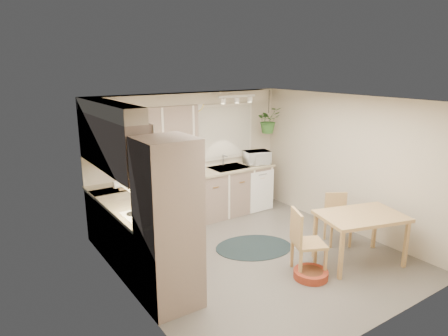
{
  "coord_description": "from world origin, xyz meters",
  "views": [
    {
      "loc": [
        -3.59,
        -4.39,
        2.89
      ],
      "look_at": [
        -0.26,
        0.55,
        1.34
      ],
      "focal_mm": 32.0,
      "sensor_mm": 36.0,
      "label": 1
    }
  ],
  "objects": [
    {
      "name": "ceiling",
      "position": [
        0.0,
        0.0,
        2.4
      ],
      "size": [
        4.2,
        4.2,
        0.0
      ],
      "primitive_type": "plane",
      "color": "white",
      "rests_on": "wall_back"
    },
    {
      "name": "window_blinds",
      "position": [
        0.7,
        2.07,
        1.6
      ],
      "size": [
        1.4,
        0.02,
        1.0
      ],
      "primitive_type": "cube",
      "color": "white",
      "rests_on": "wall_back"
    },
    {
      "name": "base_cab_back",
      "position": [
        -0.2,
        1.8,
        0.45
      ],
      "size": [
        3.6,
        0.6,
        0.9
      ],
      "primitive_type": "cube",
      "color": "gray",
      "rests_on": "floor"
    },
    {
      "name": "base_cab_left",
      "position": [
        -1.7,
        0.88,
        0.45
      ],
      "size": [
        0.6,
        1.85,
        0.9
      ],
      "primitive_type": "cube",
      "color": "gray",
      "rests_on": "floor"
    },
    {
      "name": "soffit_back",
      "position": [
        -0.2,
        1.95,
        2.3
      ],
      "size": [
        3.6,
        0.3,
        0.2
      ],
      "primitive_type": "cube",
      "color": "beige",
      "rests_on": "wall_back"
    },
    {
      "name": "braided_rug",
      "position": [
        0.15,
        0.28,
        0.01
      ],
      "size": [
        1.51,
        1.34,
        0.01
      ],
      "primitive_type": "ellipsoid",
      "rotation": [
        0.0,
        0.0,
        -0.37
      ],
      "color": "black",
      "rests_on": "floor"
    },
    {
      "name": "dining_table",
      "position": [
        1.14,
        -0.98,
        0.38
      ],
      "size": [
        1.39,
        1.11,
        0.76
      ],
      "primitive_type": "cube",
      "rotation": [
        0.0,
        0.0,
        -0.28
      ],
      "color": "tan",
      "rests_on": "floor"
    },
    {
      "name": "pet_bed",
      "position": [
        0.22,
        -0.92,
        0.06
      ],
      "size": [
        0.6,
        0.6,
        0.11
      ],
      "primitive_type": "cylinder",
      "rotation": [
        0.0,
        0.0,
        0.28
      ],
      "color": "#A43A20",
      "rests_on": "floor"
    },
    {
      "name": "microwave",
      "position": [
        1.32,
        1.7,
        1.11
      ],
      "size": [
        0.54,
        0.38,
        0.33
      ],
      "primitive_type": "imported",
      "rotation": [
        0.0,
        0.0,
        -0.22
      ],
      "color": "white",
      "rests_on": "counter_back"
    },
    {
      "name": "wall_oven_face",
      "position": [
        -1.35,
        -0.38,
        1.05
      ],
      "size": [
        0.02,
        0.56,
        0.58
      ],
      "primitive_type": "cube",
      "color": "white",
      "rests_on": "oven_stack"
    },
    {
      "name": "hanging_plant",
      "position": [
        1.59,
        1.7,
        1.75
      ],
      "size": [
        0.51,
        0.56,
        0.4
      ],
      "primitive_type": "imported",
      "rotation": [
        0.0,
        0.0,
        -0.09
      ],
      "color": "#326127",
      "rests_on": "ceiling"
    },
    {
      "name": "upper_cab_back",
      "position": [
        -1.0,
        1.93,
        1.83
      ],
      "size": [
        2.0,
        0.35,
        0.75
      ],
      "primitive_type": "cube",
      "color": "gray",
      "rests_on": "wall_back"
    },
    {
      "name": "wall_clock",
      "position": [
        0.15,
        2.07,
        2.18
      ],
      "size": [
        0.3,
        0.03,
        0.3
      ],
      "primitive_type": "cylinder",
      "rotation": [
        1.57,
        0.0,
        0.0
      ],
      "color": "#D7C04C",
      "rests_on": "wall_back"
    },
    {
      "name": "window_frame",
      "position": [
        0.7,
        2.08,
        1.6
      ],
      "size": [
        1.5,
        0.02,
        1.1
      ],
      "primitive_type": "cube",
      "color": "white",
      "rests_on": "wall_back"
    },
    {
      "name": "chair_back",
      "position": [
        1.4,
        -0.36,
        0.41
      ],
      "size": [
        0.53,
        0.53,
        0.83
      ],
      "primitive_type": "cube",
      "rotation": [
        0.0,
        0.0,
        2.62
      ],
      "color": "tan",
      "rests_on": "floor"
    },
    {
      "name": "knife_block",
      "position": [
        -0.25,
        1.85,
        1.06
      ],
      "size": [
        0.13,
        0.13,
        0.24
      ],
      "primitive_type": "cube",
      "rotation": [
        0.0,
        0.0,
        -0.23
      ],
      "color": "tan",
      "rests_on": "counter_back"
    },
    {
      "name": "dishwasher_front",
      "position": [
        1.3,
        1.49,
        0.42
      ],
      "size": [
        0.58,
        0.02,
        0.83
      ],
      "primitive_type": "cube",
      "color": "white",
      "rests_on": "base_cab_back"
    },
    {
      "name": "toaster",
      "position": [
        -0.8,
        1.82,
        1.02
      ],
      "size": [
        0.28,
        0.19,
        0.15
      ],
      "primitive_type": "cube",
      "rotation": [
        0.0,
        0.0,
        0.19
      ],
      "color": "#9A9CA1",
      "rests_on": "counter_back"
    },
    {
      "name": "sink",
      "position": [
        0.7,
        1.8,
        0.9
      ],
      "size": [
        0.7,
        0.48,
        0.1
      ],
      "primitive_type": "cube",
      "color": "#9A9CA1",
      "rests_on": "counter_back"
    },
    {
      "name": "counter_back",
      "position": [
        -0.2,
        1.79,
        0.92
      ],
      "size": [
        3.64,
        0.64,
        0.04
      ],
      "primitive_type": "cube",
      "color": "#BDAF8A",
      "rests_on": "base_cab_back"
    },
    {
      "name": "chair_left",
      "position": [
        0.3,
        -0.77,
        0.47
      ],
      "size": [
        0.59,
        0.59,
        0.94
      ],
      "primitive_type": "cube",
      "rotation": [
        0.0,
        0.0,
        -2.0
      ],
      "color": "tan",
      "rests_on": "floor"
    },
    {
      "name": "counter_left",
      "position": [
        -1.69,
        0.88,
        0.92
      ],
      "size": [
        0.64,
        1.89,
        0.04
      ],
      "primitive_type": "cube",
      "color": "#BDAF8A",
      "rests_on": "base_cab_left"
    },
    {
      "name": "cooktop",
      "position": [
        -1.68,
        0.3,
        0.94
      ],
      "size": [
        0.52,
        0.58,
        0.02
      ],
      "primitive_type": "cube",
      "color": "white",
      "rests_on": "counter_left"
    },
    {
      "name": "oven_stack",
      "position": [
        -1.68,
        -0.38,
        1.05
      ],
      "size": [
        0.65,
        0.65,
        2.1
      ],
      "primitive_type": "cube",
      "color": "gray",
      "rests_on": "floor"
    },
    {
      "name": "wall_left",
      "position": [
        -2.0,
        0.0,
        1.2
      ],
      "size": [
        0.04,
        4.2,
        2.4
      ],
      "primitive_type": "cube",
      "color": "beige",
      "rests_on": "floor"
    },
    {
      "name": "soap_bottle",
      "position": [
        0.21,
        1.95,
        0.98
      ],
      "size": [
        0.11,
        0.18,
        0.08
      ],
      "primitive_type": "imported",
      "rotation": [
        0.0,
        0.0,
        0.22
      ],
      "color": "white",
      "rests_on": "counter_back"
    },
    {
      "name": "wall_front",
      "position": [
        0.0,
        -2.1,
        1.2
      ],
      "size": [
        4.0,
        0.04,
        2.4
      ],
      "primitive_type": "cube",
      "color": "beige",
      "rests_on": "floor"
    },
    {
      "name": "wall_back",
      "position": [
        0.0,
        2.1,
        1.2
      ],
      "size": [
        4.0,
        0.04,
        2.4
      ],
      "primitive_type": "cube",
      "color": "beige",
      "rests_on": "floor"
    },
    {
      "name": "track_light_bar",
      "position": [
        0.7,
        1.55,
        2.33
      ],
      "size": [
        0.8,
        0.04,
        0.04
      ],
      "primitive_type": "cube",
      "color": "white",
      "rests_on": "ceiling"
    },
    {
      "name": "range_hood",
      "position": [
        -1.7,
        0.3,
        1.4
      ],
      "size": [
        0.4,
        0.6,
        0.14
      ],
      "primitive_type": "cube",
      "color": "white",
      "rests_on": "upper_cab_left"
    },
    {
      "name": "upper_cab_left",
      "position": [
        -1.82,
        1.0,
        1.83
      ],
      "size": [
        0.35,
        2.0,
        0.75
      ],
      "primitive_type": "cube",
      "color": "gray",
      "rests_on": "wall_left"
    },
    {
      "name": "soffit_left",
      "position": [
        -1.85,
        1.0,
        2.3
      ],
      "size": [
        0.3,
        2.0,
        0.2
      ],
      "primitive_type": "cube",
      "color": "beige",
      "rests_on": "wall_left"
    },
    {
      "name": "coffee_maker",
      "position": [
        -0.9,
        1.8,
        1.09
      ],
      "size": [
        0.19,
        0.22,
        0.31
      ],
      "primitive_type": "cube",
      "rotation": [
        0.0,
        0.0,
        0.08
      ],
      "color": "black",
      "rests_on": "counter_back"
    },
    {
      "name": "floor",
      "position": [
        0.0,
        0.0,
        0.0
      ],
      "size": [
        4.2,
        4.2,
        0.0
      ],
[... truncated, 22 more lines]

